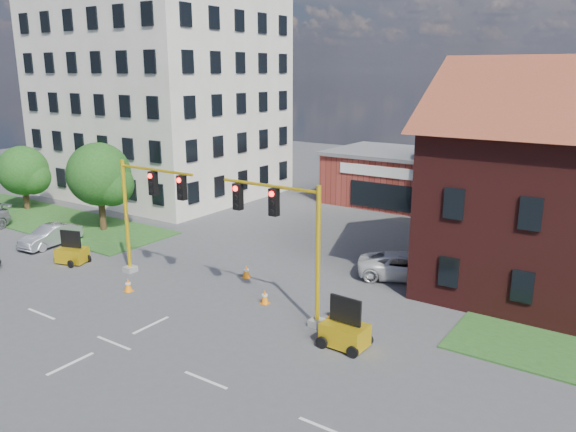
% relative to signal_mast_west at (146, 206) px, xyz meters
% --- Properties ---
extents(ground, '(120.00, 120.00, 0.00)m').
position_rel_signal_mast_west_xyz_m(ground, '(4.36, -6.00, -3.92)').
color(ground, '#474749').
rests_on(ground, ground).
extents(grass_verge_nw, '(22.00, 6.00, 0.08)m').
position_rel_signal_mast_west_xyz_m(grass_verge_nw, '(-15.64, 4.00, -3.88)').
color(grass_verge_nw, '#224E1D').
rests_on(grass_verge_nw, ground).
extents(lane_markings, '(60.00, 36.00, 0.01)m').
position_rel_signal_mast_west_xyz_m(lane_markings, '(4.36, -9.00, -3.91)').
color(lane_markings, silver).
rests_on(lane_markings, ground).
extents(office_block, '(18.40, 15.40, 20.60)m').
position_rel_signal_mast_west_xyz_m(office_block, '(-15.64, 15.91, 6.39)').
color(office_block, beige).
rests_on(office_block, ground).
extents(brick_shop, '(12.40, 8.40, 4.30)m').
position_rel_signal_mast_west_xyz_m(brick_shop, '(4.36, 23.99, -1.76)').
color(brick_shop, maroon).
rests_on(brick_shop, ground).
extents(tree_large, '(7.68, 7.32, 9.30)m').
position_rel_signal_mast_west_xyz_m(tree_large, '(11.23, 21.08, 1.48)').
color(tree_large, '#312112').
rests_on(tree_large, ground).
extents(tree_nw_front, '(4.48, 4.27, 6.07)m').
position_rel_signal_mast_west_xyz_m(tree_nw_front, '(-9.43, 4.58, -0.16)').
color(tree_nw_front, '#312112').
rests_on(tree_nw_front, ground).
extents(tree_nw_rear, '(4.04, 3.85, 5.06)m').
position_rel_signal_mast_west_xyz_m(tree_nw_rear, '(-19.45, 5.08, -0.93)').
color(tree_nw_rear, '#312112').
rests_on(tree_nw_rear, ground).
extents(signal_mast_west, '(5.30, 0.60, 6.20)m').
position_rel_signal_mast_west_xyz_m(signal_mast_west, '(0.00, 0.00, 0.00)').
color(signal_mast_west, gray).
rests_on(signal_mast_west, ground).
extents(signal_mast_east, '(5.30, 0.60, 6.20)m').
position_rel_signal_mast_west_xyz_m(signal_mast_east, '(8.71, 0.00, 0.00)').
color(signal_mast_east, gray).
rests_on(signal_mast_east, ground).
extents(trailer_west, '(1.88, 1.53, 1.85)m').
position_rel_signal_mast_west_xyz_m(trailer_west, '(-5.51, -0.88, -3.34)').
color(trailer_west, yellow).
rests_on(trailer_west, ground).
extents(trailer_east, '(1.82, 1.25, 2.02)m').
position_rel_signal_mast_west_xyz_m(trailer_east, '(12.25, -0.99, -3.29)').
color(trailer_east, yellow).
rests_on(trailer_east, ground).
extents(cone_a, '(0.40, 0.40, 0.70)m').
position_rel_signal_mast_west_xyz_m(cone_a, '(0.52, -1.97, -3.58)').
color(cone_a, orange).
rests_on(cone_a, ground).
extents(cone_b, '(0.40, 0.40, 0.70)m').
position_rel_signal_mast_west_xyz_m(cone_b, '(4.19, 2.88, -3.58)').
color(cone_b, orange).
rests_on(cone_b, ground).
extents(cone_c, '(0.40, 0.40, 0.70)m').
position_rel_signal_mast_west_xyz_m(cone_c, '(7.06, 0.66, -3.58)').
color(cone_c, orange).
rests_on(cone_c, ground).
extents(cone_d, '(0.40, 0.40, 0.70)m').
position_rel_signal_mast_west_xyz_m(cone_d, '(10.49, 1.15, -3.58)').
color(cone_d, orange).
rests_on(cone_d, ground).
extents(pickup_white, '(5.49, 3.96, 1.39)m').
position_rel_signal_mast_west_xyz_m(pickup_white, '(11.28, 7.48, -3.23)').
color(pickup_white, silver).
rests_on(pickup_white, ground).
extents(sedan_silver_front, '(1.77, 4.10, 1.31)m').
position_rel_signal_mast_west_xyz_m(sedan_silver_front, '(-9.48, 0.39, -3.26)').
color(sedan_silver_front, '#A3A5AA').
rests_on(sedan_silver_front, ground).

